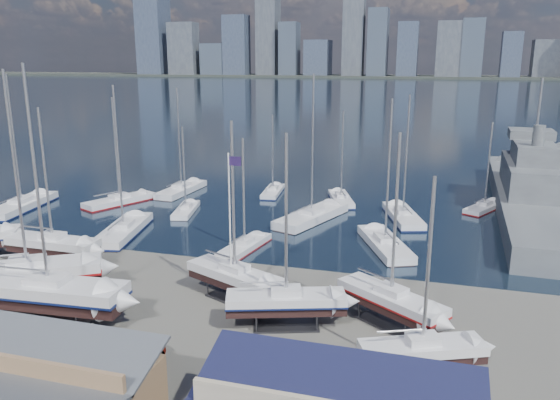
% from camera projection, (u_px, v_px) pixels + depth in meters
% --- Properties ---
extents(ground, '(1400.00, 1400.00, 0.00)m').
position_uv_depth(ground, '(171.00, 302.00, 43.91)').
color(ground, '#605E59').
rests_on(ground, ground).
extents(water, '(1400.00, 600.00, 0.40)m').
position_uv_depth(water, '(406.00, 92.00, 332.39)').
color(water, '#1B2D3F').
rests_on(water, ground).
extents(far_shore, '(1400.00, 80.00, 2.20)m').
position_uv_depth(far_shore, '(421.00, 77.00, 574.00)').
color(far_shore, '#2D332D').
rests_on(far_shore, ground).
extents(skyline, '(639.14, 43.80, 107.69)m').
position_uv_depth(skyline, '(416.00, 39.00, 560.79)').
color(skyline, '#475166').
rests_on(skyline, far_shore).
extents(shed_grey, '(12.60, 8.40, 4.17)m').
position_uv_depth(shed_grey, '(27.00, 391.00, 28.49)').
color(shed_grey, '#8C6B4C').
rests_on(shed_grey, ground).
extents(sailboat_cradle_1, '(11.40, 8.73, 18.28)m').
position_uv_depth(sailboat_cradle_1, '(28.00, 274.00, 43.97)').
color(sailboat_cradle_1, '#2D2D33').
rests_on(sailboat_cradle_1, ground).
extents(sailboat_cradle_2, '(9.08, 2.67, 14.85)m').
position_uv_depth(sailboat_cradle_2, '(53.00, 244.00, 51.49)').
color(sailboat_cradle_2, '#2D2D33').
rests_on(sailboat_cradle_2, ground).
extents(sailboat_cradle_3, '(11.93, 4.13, 18.73)m').
position_uv_depth(sailboat_cradle_3, '(49.00, 293.00, 40.29)').
color(sailboat_cradle_3, '#2D2D33').
rests_on(sailboat_cradle_3, ground).
extents(sailboat_cradle_4, '(9.06, 5.84, 14.51)m').
position_uv_depth(sailboat_cradle_4, '(235.00, 277.00, 43.82)').
color(sailboat_cradle_4, '#2D2D33').
rests_on(sailboat_cradle_4, ground).
extents(sailboat_cradle_5, '(9.02, 5.06, 14.21)m').
position_uv_depth(sailboat_cradle_5, '(286.00, 301.00, 39.41)').
color(sailboat_cradle_5, '#2D2D33').
rests_on(sailboat_cradle_5, ground).
extents(sailboat_cradle_6, '(8.52, 6.99, 14.21)m').
position_uv_depth(sailboat_cradle_6, '(391.00, 300.00, 39.60)').
color(sailboat_cradle_6, '#2D2D33').
rests_on(sailboat_cradle_6, ground).
extents(sailboat_cradle_7, '(7.81, 4.98, 12.67)m').
position_uv_depth(sailboat_cradle_7, '(422.00, 350.00, 32.93)').
color(sailboat_cradle_7, '#2D2D33').
rests_on(sailboat_cradle_7, ground).
extents(sailboat_moored_0, '(5.05, 12.44, 18.07)m').
position_uv_depth(sailboat_moored_0, '(22.00, 207.00, 70.91)').
color(sailboat_moored_0, black).
rests_on(sailboat_moored_0, water).
extents(sailboat_moored_1, '(6.76, 10.21, 14.90)m').
position_uv_depth(sailboat_moored_1, '(120.00, 202.00, 73.52)').
color(sailboat_moored_1, black).
rests_on(sailboat_moored_1, water).
extents(sailboat_moored_2, '(3.56, 10.62, 15.80)m').
position_uv_depth(sailboat_moored_2, '(182.00, 191.00, 79.61)').
color(sailboat_moored_2, black).
rests_on(sailboat_moored_2, water).
extents(sailboat_moored_3, '(5.47, 11.88, 17.14)m').
position_uv_depth(sailboat_moored_3, '(124.00, 232.00, 60.64)').
color(sailboat_moored_3, black).
rests_on(sailboat_moored_3, water).
extents(sailboat_moored_4, '(3.77, 7.89, 11.49)m').
position_uv_depth(sailboat_moored_4, '(186.00, 210.00, 69.29)').
color(sailboat_moored_4, black).
rests_on(sailboat_moored_4, water).
extents(sailboat_moored_5, '(3.12, 8.22, 11.99)m').
position_uv_depth(sailboat_moored_5, '(273.00, 192.00, 78.94)').
color(sailboat_moored_5, black).
rests_on(sailboat_moored_5, water).
extents(sailboat_moored_6, '(3.55, 8.33, 12.07)m').
position_uv_depth(sailboat_moored_6, '(245.00, 247.00, 55.82)').
color(sailboat_moored_6, black).
rests_on(sailboat_moored_6, water).
extents(sailboat_moored_7, '(7.24, 12.48, 18.19)m').
position_uv_depth(sailboat_moored_7, '(312.00, 218.00, 65.88)').
color(sailboat_moored_7, black).
rests_on(sailboat_moored_7, water).
extents(sailboat_moored_8, '(5.10, 8.98, 12.95)m').
position_uv_depth(sailboat_moored_8, '(341.00, 200.00, 74.56)').
color(sailboat_moored_8, black).
rests_on(sailboat_moored_8, water).
extents(sailboat_moored_9, '(6.93, 10.91, 16.01)m').
position_uv_depth(sailboat_moored_9, '(385.00, 246.00, 56.22)').
color(sailboat_moored_9, black).
rests_on(sailboat_moored_9, water).
extents(sailboat_moored_10, '(5.98, 10.92, 15.74)m').
position_uv_depth(sailboat_moored_10, '(403.00, 217.00, 66.30)').
color(sailboat_moored_10, black).
rests_on(sailboat_moored_10, water).
extents(sailboat_moored_11, '(5.72, 8.06, 11.89)m').
position_uv_depth(sailboat_moored_11, '(484.00, 208.00, 70.52)').
color(sailboat_moored_11, black).
rests_on(sailboat_moored_11, water).
extents(naval_ship_east, '(9.69, 49.88, 18.47)m').
position_uv_depth(naval_ship_east, '(529.00, 197.00, 70.71)').
color(naval_ship_east, slate).
rests_on(naval_ship_east, water).
extents(car_a, '(2.79, 4.87, 1.56)m').
position_uv_depth(car_a, '(30.00, 354.00, 34.64)').
color(car_a, gray).
rests_on(car_a, ground).
extents(car_c, '(4.19, 6.30, 1.61)m').
position_uv_depth(car_c, '(120.00, 362.00, 33.73)').
color(car_c, gray).
rests_on(car_c, ground).
extents(car_d, '(3.37, 5.03, 1.35)m').
position_uv_depth(car_d, '(298.00, 397.00, 30.46)').
color(car_d, gray).
rests_on(car_d, ground).
extents(flagpole, '(1.07, 0.12, 12.11)m').
position_uv_depth(flagpole, '(231.00, 218.00, 42.39)').
color(flagpole, white).
rests_on(flagpole, ground).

